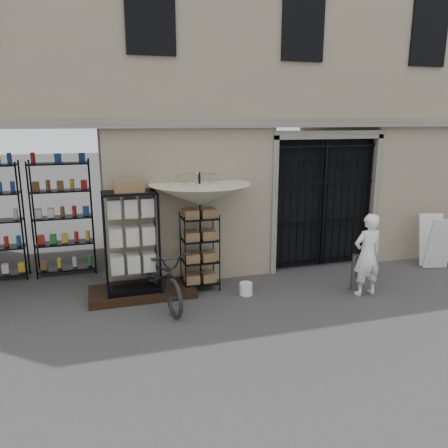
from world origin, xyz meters
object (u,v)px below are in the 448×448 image
object	(u,v)px
wire_rack	(200,253)
white_bucket	(246,289)
bicycle	(163,303)
display_cabinet	(132,247)
steel_bollard	(354,272)
market_umbrella	(200,189)
easel_sign	(436,242)
shopkeeper	(364,294)

from	to	relation	value
wire_rack	white_bucket	xyz separation A→B (m)	(0.78, -0.55, -0.64)
bicycle	display_cabinet	bearing A→B (deg)	130.95
white_bucket	steel_bollard	bearing A→B (deg)	-9.35
market_umbrella	easel_sign	world-z (taller)	market_umbrella
wire_rack	shopkeeper	world-z (taller)	wire_rack
display_cabinet	market_umbrella	size ratio (longest dim) A/B	0.74
bicycle	white_bucket	bearing A→B (deg)	-12.52
market_umbrella	bicycle	xyz separation A→B (m)	(-0.87, -0.59, -2.01)
white_bucket	market_umbrella	bearing A→B (deg)	137.92
bicycle	steel_bollard	bearing A→B (deg)	-16.44
display_cabinet	white_bucket	distance (m)	2.32
steel_bollard	shopkeeper	size ratio (longest dim) A/B	0.45
display_cabinet	wire_rack	world-z (taller)	display_cabinet
steel_bollard	market_umbrella	bearing A→B (deg)	160.58
market_umbrella	steel_bollard	distance (m)	3.49
white_bucket	easel_sign	world-z (taller)	easel_sign
bicycle	shopkeeper	bearing A→B (deg)	-20.49
display_cabinet	shopkeeper	bearing A→B (deg)	-3.12
bicycle	wire_rack	bearing A→B (deg)	19.98
market_umbrella	bicycle	world-z (taller)	market_umbrella
steel_bollard	easel_sign	world-z (taller)	easel_sign
market_umbrella	steel_bollard	size ratio (longest dim) A/B	3.85
white_bucket	easel_sign	bearing A→B (deg)	3.41
white_bucket	shopkeeper	xyz separation A→B (m)	(2.22, -0.64, -0.12)
white_bucket	steel_bollard	size ratio (longest dim) A/B	0.35
white_bucket	bicycle	world-z (taller)	bicycle
market_umbrella	steel_bollard	xyz separation A→B (m)	(2.90, -1.02, -1.65)
bicycle	easel_sign	bearing A→B (deg)	-8.09
shopkeeper	steel_bollard	bearing A→B (deg)	-81.67
display_cabinet	white_bucket	size ratio (longest dim) A/B	8.20
wire_rack	steel_bollard	distance (m)	3.10
wire_rack	bicycle	world-z (taller)	wire_rack
wire_rack	easel_sign	distance (m)	5.44
steel_bollard	shopkeeper	world-z (taller)	steel_bollard
wire_rack	easel_sign	xyz separation A→B (m)	(5.43, -0.27, -0.15)
market_umbrella	easel_sign	xyz separation A→B (m)	(5.39, -0.39, -1.40)
white_bucket	display_cabinet	bearing A→B (deg)	167.43
display_cabinet	easel_sign	distance (m)	6.76
steel_bollard	shopkeeper	bearing A→B (deg)	-77.95
display_cabinet	easel_sign	xyz separation A→B (m)	(6.75, -0.19, -0.39)
white_bucket	steel_bollard	xyz separation A→B (m)	(2.16, -0.36, 0.24)
display_cabinet	shopkeeper	world-z (taller)	display_cabinet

